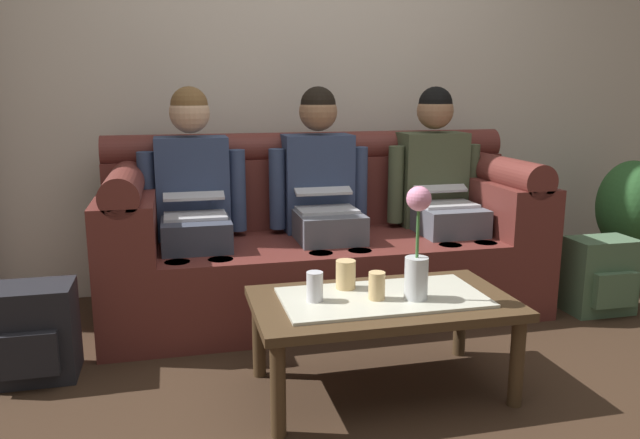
# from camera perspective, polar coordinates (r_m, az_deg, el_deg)

# --- Properties ---
(ground_plane) EXTENTS (14.00, 14.00, 0.00)m
(ground_plane) POSITION_cam_1_polar(r_m,az_deg,el_deg) (2.51, 6.78, -16.86)
(ground_plane) COLOR #382619
(back_wall_patterned) EXTENTS (6.00, 0.12, 2.90)m
(back_wall_patterned) POSITION_cam_1_polar(r_m,az_deg,el_deg) (3.84, -1.75, 15.62)
(back_wall_patterned) COLOR beige
(back_wall_patterned) RESTS_ON ground_plane
(couch) EXTENTS (2.32, 0.88, 0.96)m
(couch) POSITION_cam_1_polar(r_m,az_deg,el_deg) (3.42, 0.18, -2.17)
(couch) COLOR maroon
(couch) RESTS_ON ground_plane
(person_left) EXTENTS (0.56, 0.67, 1.22)m
(person_left) POSITION_cam_1_polar(r_m,az_deg,el_deg) (3.27, -11.61, 2.09)
(person_left) COLOR #383D4C
(person_left) RESTS_ON ground_plane
(person_middle) EXTENTS (0.56, 0.67, 1.22)m
(person_middle) POSITION_cam_1_polar(r_m,az_deg,el_deg) (3.36, 0.20, 2.60)
(person_middle) COLOR #595B66
(person_middle) RESTS_ON ground_plane
(person_right) EXTENTS (0.56, 0.67, 1.22)m
(person_right) POSITION_cam_1_polar(r_m,az_deg,el_deg) (3.58, 10.97, 2.97)
(person_right) COLOR #595B66
(person_right) RESTS_ON ground_plane
(coffee_table) EXTENTS (1.03, 0.58, 0.40)m
(coffee_table) POSITION_cam_1_polar(r_m,az_deg,el_deg) (2.49, 5.79, -8.27)
(coffee_table) COLOR #47331E
(coffee_table) RESTS_ON ground_plane
(flower_vase) EXTENTS (0.10, 0.10, 0.45)m
(flower_vase) POSITION_cam_1_polar(r_m,az_deg,el_deg) (2.40, 8.99, -2.64)
(flower_vase) COLOR silver
(flower_vase) RESTS_ON coffee_table
(cup_near_left) EXTENTS (0.08, 0.08, 0.12)m
(cup_near_left) POSITION_cam_1_polar(r_m,az_deg,el_deg) (2.54, 2.39, -5.11)
(cup_near_left) COLOR #DBB77A
(cup_near_left) RESTS_ON coffee_table
(cup_near_right) EXTENTS (0.07, 0.07, 0.11)m
(cup_near_right) POSITION_cam_1_polar(r_m,az_deg,el_deg) (2.42, 5.28, -6.12)
(cup_near_right) COLOR #DBB77A
(cup_near_right) RESTS_ON coffee_table
(cup_far_center) EXTENTS (0.06, 0.06, 0.12)m
(cup_far_center) POSITION_cam_1_polar(r_m,az_deg,el_deg) (2.39, -0.49, -6.22)
(cup_far_center) COLOR silver
(cup_far_center) RESTS_ON coffee_table
(backpack_right) EXTENTS (0.35, 0.27, 0.41)m
(backpack_right) POSITION_cam_1_polar(r_m,az_deg,el_deg) (3.71, 24.51, -4.81)
(backpack_right) COLOR #4C6B4C
(backpack_right) RESTS_ON ground_plane
(backpack_left) EXTENTS (0.35, 0.30, 0.41)m
(backpack_left) POSITION_cam_1_polar(r_m,az_deg,el_deg) (2.90, -25.08, -9.53)
(backpack_left) COLOR black
(backpack_left) RESTS_ON ground_plane
(potted_plant) EXTENTS (0.40, 0.40, 0.78)m
(potted_plant) POSITION_cam_1_polar(r_m,az_deg,el_deg) (4.27, 26.71, 0.25)
(potted_plant) COLOR brown
(potted_plant) RESTS_ON ground_plane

